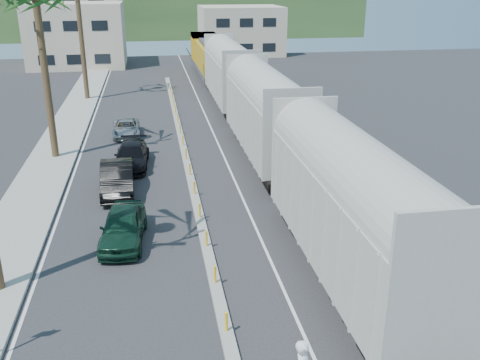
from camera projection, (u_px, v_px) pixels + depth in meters
name	position (u px, v px, depth m)	size (l,w,h in m)	color
sidewalk	(59.00, 144.00, 37.39)	(3.00, 90.00, 0.15)	gray
rails	(242.00, 125.00, 42.27)	(1.56, 100.00, 0.06)	black
median	(186.00, 160.00, 34.06)	(0.45, 60.00, 0.85)	gray
lane_markings	(151.00, 141.00, 38.40)	(9.42, 90.00, 0.01)	silver
freight_train	(249.00, 97.00, 38.68)	(3.00, 60.94, 5.85)	#AAA79C
buildings	(116.00, 25.00, 79.21)	(38.00, 27.00, 10.00)	#B4A58F
hillside	(156.00, 4.00, 105.76)	(80.00, 20.00, 12.00)	#385628
car_lead	(123.00, 226.00, 23.39)	(2.19, 4.65, 1.54)	#113323
car_second	(117.00, 178.00, 28.91)	(1.90, 4.98, 1.62)	black
car_third	(132.00, 156.00, 32.83)	(2.26, 4.97, 1.41)	black
car_rear	(126.00, 128.00, 39.38)	(2.00, 4.22, 1.16)	#A3A5A8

